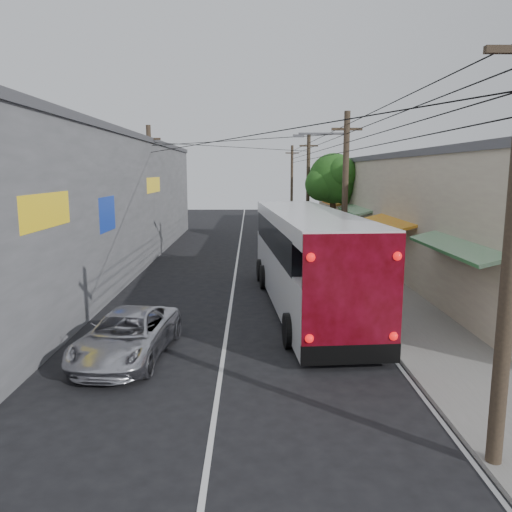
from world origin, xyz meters
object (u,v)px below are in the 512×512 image
at_px(parked_suv, 305,252).
at_px(pedestrian_near, 338,255).
at_px(parked_car_mid, 294,238).
at_px(parked_car_far, 301,233).
at_px(coach_bus, 306,258).
at_px(pedestrian_far, 363,280).
at_px(jeepney, 127,335).

distance_m(parked_suv, pedestrian_near, 2.16).
bearing_deg(pedestrian_near, parked_car_mid, -90.75).
height_order(parked_car_mid, parked_car_far, parked_car_mid).
height_order(parked_suv, parked_car_mid, parked_suv).
xyz_separation_m(coach_bus, parked_car_far, (1.61, 17.99, -1.26)).
relative_size(coach_bus, pedestrian_far, 8.35).
distance_m(parked_suv, parked_car_far, 10.13).
bearing_deg(pedestrian_near, coach_bus, 57.66).
distance_m(coach_bus, jeepney, 8.05).
relative_size(parked_car_far, pedestrian_far, 2.66).
height_order(coach_bus, pedestrian_far, coach_bus).
relative_size(coach_bus, parked_car_mid, 2.92).
relative_size(parked_suv, parked_car_far, 1.44).
xyz_separation_m(parked_suv, parked_car_far, (0.80, 10.10, -0.19)).
bearing_deg(parked_car_far, pedestrian_far, -80.68).
bearing_deg(parked_car_far, pedestrian_near, -79.36).
relative_size(coach_bus, jeepney, 2.78).
height_order(parked_suv, pedestrian_far, parked_suv).
relative_size(coach_bus, parked_suv, 2.18).
bearing_deg(coach_bus, jeepney, -140.29).
bearing_deg(parked_car_mid, parked_suv, -82.20).
distance_m(coach_bus, pedestrian_near, 6.95).
bearing_deg(jeepney, pedestrian_near, 61.18).
bearing_deg(coach_bus, pedestrian_near, 65.36).
bearing_deg(parked_suv, parked_car_mid, 85.60).
bearing_deg(parked_car_far, jeepney, -100.67).
relative_size(jeepney, parked_car_mid, 1.05).
bearing_deg(pedestrian_far, coach_bus, 7.62).
xyz_separation_m(jeepney, parked_car_far, (7.34, 23.50, 0.03)).
height_order(parked_car_far, pedestrian_far, pedestrian_far).
bearing_deg(parked_car_mid, pedestrian_near, -71.10).
distance_m(jeepney, parked_car_mid, 21.14).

